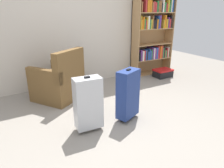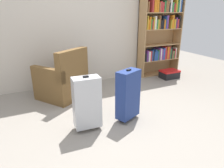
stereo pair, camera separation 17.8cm
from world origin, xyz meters
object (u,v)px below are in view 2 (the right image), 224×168
object	(u,v)px
bookshelf	(160,33)
storage_box	(169,74)
suitcase_navy_blue	(128,94)
mug	(92,88)
suitcase_silver	(87,103)
armchair	(63,81)

from	to	relation	value
bookshelf	storage_box	xyz separation A→B (m)	(0.04, -0.41, -0.90)
storage_box	suitcase_navy_blue	size ratio (longest dim) A/B	0.55
mug	suitcase_silver	size ratio (longest dim) A/B	0.16
mug	suitcase_navy_blue	world-z (taller)	suitcase_navy_blue
mug	storage_box	xyz separation A→B (m)	(1.91, -0.05, 0.05)
storage_box	suitcase_silver	world-z (taller)	suitcase_silver
armchair	storage_box	bearing A→B (deg)	0.95
bookshelf	armchair	bearing A→B (deg)	-169.58
bookshelf	suitcase_silver	xyz separation A→B (m)	(-2.42, -1.65, -0.61)
suitcase_navy_blue	storage_box	bearing A→B (deg)	34.05
mug	suitcase_navy_blue	bearing A→B (deg)	-87.25
bookshelf	suitcase_navy_blue	distance (m)	2.53
storage_box	armchair	bearing A→B (deg)	-179.05
storage_box	mug	bearing A→B (deg)	178.44
suitcase_navy_blue	suitcase_silver	size ratio (longest dim) A/B	1.01
armchair	suitcase_silver	xyz separation A→B (m)	(0.04, -1.20, 0.07)
bookshelf	suitcase_silver	bearing A→B (deg)	-145.58
bookshelf	storage_box	bearing A→B (deg)	-83.99
armchair	suitcase_navy_blue	bearing A→B (deg)	-61.99
suitcase_navy_blue	suitcase_silver	xyz separation A→B (m)	(-0.61, 0.01, -0.01)
armchair	suitcase_silver	size ratio (longest dim) A/B	1.29
armchair	suitcase_silver	bearing A→B (deg)	-88.24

